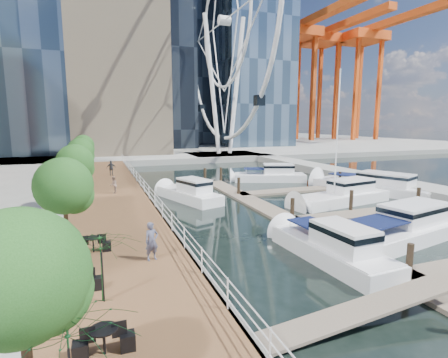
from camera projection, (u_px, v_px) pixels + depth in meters
name	position (u px, v px, depth m)	size (l,w,h in m)	color
ground	(325.00, 274.00, 16.63)	(520.00, 520.00, 0.00)	black
boardwalk	(112.00, 208.00, 27.39)	(6.00, 60.00, 1.00)	brown
seawall	(151.00, 205.00, 28.41)	(0.25, 60.00, 1.00)	#595954
land_far	(129.00, 143.00, 111.07)	(200.00, 114.00, 1.00)	gray
breakwater	(363.00, 178.00, 41.87)	(4.00, 60.00, 1.00)	gray
pier	(224.00, 156.00, 69.49)	(14.00, 12.00, 1.00)	gray
railing	(149.00, 193.00, 28.21)	(0.10, 60.00, 1.05)	white
floating_docks	(332.00, 205.00, 28.50)	(16.00, 34.00, 2.60)	#6D6051
ferris_wheel	(224.00, 21.00, 65.41)	(5.80, 45.60, 47.80)	white
port_cranes	(323.00, 86.00, 125.05)	(40.00, 52.00, 38.00)	#D84C14
street_trees	(75.00, 162.00, 25.04)	(2.60, 42.60, 4.60)	#3F2B1C
cafe_tables	(89.00, 307.00, 11.02)	(2.50, 13.70, 0.74)	black
yacht_foreground	(401.00, 240.00, 21.37)	(3.12, 11.66, 2.15)	white
pedestrian_near	(152.00, 241.00, 15.61)	(0.64, 0.42, 1.75)	#47495F
pedestrian_mid	(113.00, 185.00, 30.34)	(0.73, 0.57, 1.51)	gray
pedestrian_far	(111.00, 168.00, 40.53)	(1.04, 0.43, 1.77)	#2F333A
moored_yachts	(338.00, 205.00, 30.47)	(25.36, 39.37, 11.50)	white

